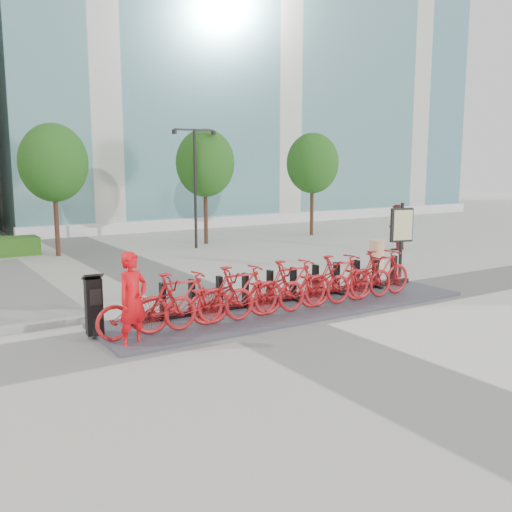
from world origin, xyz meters
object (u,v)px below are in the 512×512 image
pedestrian (396,227)px  bike_0 (147,308)px  construction_barrel (377,254)px  worker_red (133,300)px  kiosk (94,305)px  map_sign (402,228)px

pedestrian → bike_0: bearing=10.4°
bike_0 → construction_barrel: bearing=-70.9°
worker_red → construction_barrel: size_ratio=1.90×
kiosk → pedestrian: 15.35m
kiosk → pedestrian: pedestrian is taller
bike_0 → worker_red: 0.66m
construction_barrel → worker_red: bearing=-159.7°
pedestrian → map_sign: size_ratio=0.80×
bike_0 → pedestrian: pedestrian is taller
bike_0 → construction_barrel: (9.62, 3.33, -0.15)m
pedestrian → construction_barrel: pedestrian is taller
kiosk → construction_barrel: size_ratio=1.29×
kiosk → bike_0: bearing=-30.1°
worker_red → map_sign: map_sign is taller
map_sign → kiosk: bearing=-159.8°
kiosk → worker_red: bearing=-60.5°
kiosk → construction_barrel: kiosk is taller
bike_0 → construction_barrel: bike_0 is taller
bike_0 → kiosk: 1.10m
map_sign → construction_barrel: bearing=88.2°
pedestrian → construction_barrel: bearing=22.2°
pedestrian → map_sign: 6.02m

